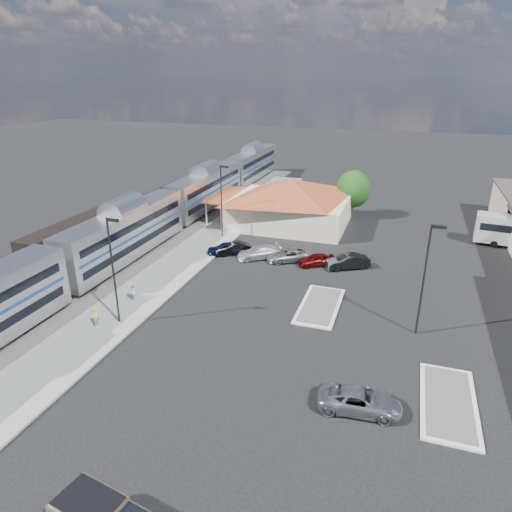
% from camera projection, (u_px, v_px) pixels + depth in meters
% --- Properties ---
extents(ground, '(280.00, 280.00, 0.00)m').
position_uv_depth(ground, '(270.00, 310.00, 39.36)').
color(ground, black).
rests_on(ground, ground).
extents(railbed, '(16.00, 100.00, 0.12)m').
position_uv_depth(railbed, '(116.00, 250.00, 52.56)').
color(railbed, '#4C4944').
rests_on(railbed, ground).
extents(platform, '(5.50, 92.00, 0.18)m').
position_uv_depth(platform, '(178.00, 266.00, 48.14)').
color(platform, gray).
rests_on(platform, ground).
extents(passenger_train, '(3.00, 104.00, 5.55)m').
position_uv_depth(passenger_train, '(126.00, 235.00, 48.93)').
color(passenger_train, silver).
rests_on(passenger_train, ground).
extents(freight_cars, '(2.80, 46.00, 4.00)m').
position_uv_depth(freight_cars, '(74.00, 240.00, 50.09)').
color(freight_cars, black).
rests_on(freight_cars, ground).
extents(station_depot, '(18.35, 12.24, 6.20)m').
position_uv_depth(station_depot, '(290.00, 202.00, 60.65)').
color(station_depot, beige).
rests_on(station_depot, ground).
extents(traffic_island_south, '(3.30, 7.50, 0.21)m').
position_uv_depth(traffic_island_south, '(320.00, 305.00, 39.90)').
color(traffic_island_south, silver).
rests_on(traffic_island_south, ground).
extents(traffic_island_north, '(3.30, 7.50, 0.21)m').
position_uv_depth(traffic_island_north, '(449.00, 402.00, 28.15)').
color(traffic_island_north, silver).
rests_on(traffic_island_north, ground).
extents(lamp_plat_s, '(1.08, 0.25, 9.00)m').
position_uv_depth(lamp_plat_s, '(113.00, 263.00, 35.30)').
color(lamp_plat_s, black).
rests_on(lamp_plat_s, ground).
extents(lamp_plat_n, '(1.08, 0.25, 9.00)m').
position_uv_depth(lamp_plat_n, '(222.00, 196.00, 54.66)').
color(lamp_plat_n, black).
rests_on(lamp_plat_n, ground).
extents(lamp_lot, '(1.08, 0.25, 9.00)m').
position_uv_depth(lamp_lot, '(426.00, 271.00, 33.80)').
color(lamp_lot, black).
rests_on(lamp_lot, ground).
extents(tree_depot, '(4.71, 4.71, 6.63)m').
position_uv_depth(tree_depot, '(353.00, 189.00, 63.37)').
color(tree_depot, '#382314').
rests_on(tree_depot, ground).
extents(suv, '(5.23, 2.77, 1.40)m').
position_uv_depth(suv, '(360.00, 400.00, 27.43)').
color(suv, '#A2A6AA').
rests_on(suv, ground).
extents(person_a, '(0.39, 0.59, 1.61)m').
position_uv_depth(person_a, '(96.00, 317.00, 36.28)').
color(person_a, '#AED643').
rests_on(person_a, platform).
extents(person_b, '(0.87, 0.96, 1.62)m').
position_uv_depth(person_b, '(132.00, 292.00, 40.42)').
color(person_b, white).
rests_on(person_b, platform).
extents(parked_car_a, '(4.41, 3.48, 1.41)m').
position_uv_depth(parked_car_a, '(226.00, 248.00, 51.25)').
color(parked_car_a, '#0B193B').
rests_on(parked_car_a, ground).
extents(parked_car_b, '(4.18, 3.53, 1.35)m').
position_uv_depth(parked_car_b, '(233.00, 248.00, 51.30)').
color(parked_car_b, black).
rests_on(parked_car_b, ground).
extents(parked_car_c, '(5.17, 4.40, 1.42)m').
position_uv_depth(parked_car_c, '(259.00, 252.00, 50.08)').
color(parked_car_c, silver).
rests_on(parked_car_c, ground).
extents(parked_car_d, '(5.27, 4.26, 1.33)m').
position_uv_depth(parked_car_d, '(288.00, 255.00, 49.42)').
color(parked_car_d, gray).
rests_on(parked_car_d, ground).
extents(parked_car_e, '(4.26, 3.47, 1.37)m').
position_uv_depth(parked_car_e, '(317.00, 260.00, 48.20)').
color(parked_car_e, maroon).
rests_on(parked_car_e, ground).
extents(parked_car_f, '(4.79, 3.69, 1.52)m').
position_uv_depth(parked_car_f, '(347.00, 262.00, 47.50)').
color(parked_car_f, black).
rests_on(parked_car_f, ground).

